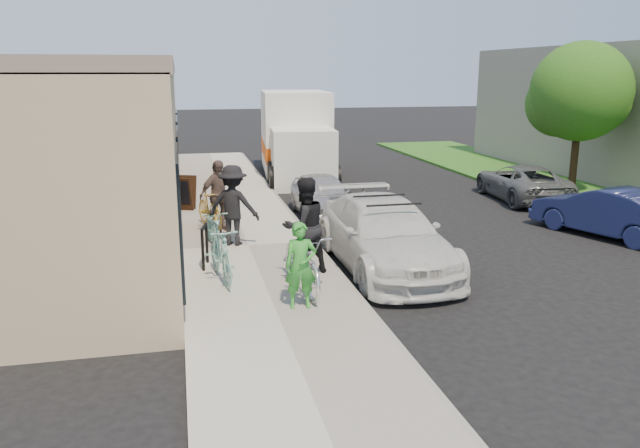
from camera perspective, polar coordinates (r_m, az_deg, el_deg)
ground at (r=12.00m, az=4.65°, el=-5.81°), size 120.00×120.00×0.00m
sidewalk at (r=14.40m, az=-6.56°, el=-2.20°), size 3.00×34.00×0.15m
curb at (r=14.64m, az=-0.51°, el=-1.88°), size 0.12×34.00×0.13m
storefront at (r=18.95m, az=-18.30°, el=7.35°), size 3.60×20.00×4.22m
bike_rack at (r=12.81m, az=-10.51°, el=-1.62°), size 0.16×0.60×0.86m
sandwich_board at (r=18.25m, az=-12.34°, el=2.79°), size 0.76×0.77×0.96m
sedan_white at (r=13.01m, az=5.91°, el=-0.97°), size 2.06×4.97×1.48m
sedan_silver at (r=17.56m, az=0.20°, el=2.59°), size 1.51×3.63×1.23m
moving_truck at (r=24.67m, az=-2.19°, el=7.77°), size 3.09×6.84×3.27m
far_car_blue at (r=17.11m, az=24.79°, el=1.03°), size 2.53×3.97×1.24m
far_car_gray at (r=21.05m, az=17.98°, el=3.67°), size 2.32×4.29×1.14m
median_tree at (r=22.22m, az=22.60°, el=10.78°), size 3.19×3.19×4.89m
tandem_bike at (r=11.24m, az=-1.61°, el=-3.38°), size 0.91×2.15×1.10m
woman_rider at (r=10.37m, az=-1.78°, el=-3.81°), size 0.57×0.40×1.46m
man_standing at (r=12.08m, az=-1.44°, el=-0.18°), size 1.12×1.00×1.91m
cruiser_bike_a at (r=11.93m, az=-9.08°, el=-2.55°), size 0.74×1.87×1.09m
cruiser_bike_b at (r=14.34m, az=-9.78°, el=-0.31°), size 0.70×1.66×0.85m
cruiser_bike_c at (r=15.93m, az=-10.07°, el=1.39°), size 0.92×1.76×1.02m
bystander_a at (r=14.26m, az=-7.95°, el=1.70°), size 1.36×1.10×1.83m
bystander_b at (r=15.61m, az=-9.30°, el=2.58°), size 1.12×0.89×1.77m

